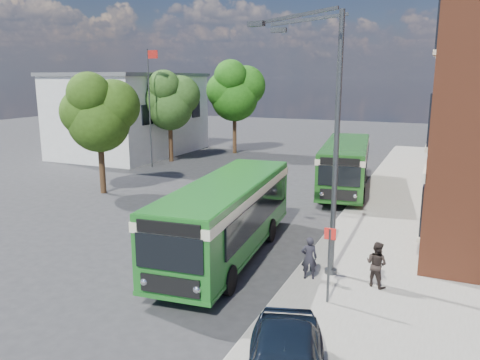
% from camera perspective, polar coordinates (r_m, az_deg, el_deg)
% --- Properties ---
extents(ground, '(120.00, 120.00, 0.00)m').
position_cam_1_polar(ground, '(20.54, -2.11, -7.25)').
color(ground, '#2A2A2D').
rests_on(ground, ground).
extents(pavement, '(6.00, 48.00, 0.15)m').
position_cam_1_polar(pavement, '(26.33, 19.74, -3.39)').
color(pavement, gray).
rests_on(pavement, ground).
extents(kerb_line, '(0.12, 48.00, 0.01)m').
position_cam_1_polar(kerb_line, '(26.69, 13.20, -2.92)').
color(kerb_line, beige).
rests_on(kerb_line, ground).
extents(white_building, '(9.40, 13.40, 7.30)m').
position_cam_1_polar(white_building, '(44.31, -13.13, 7.86)').
color(white_building, silver).
rests_on(white_building, ground).
extents(flagpole, '(0.95, 0.10, 9.00)m').
position_cam_1_polar(flagpole, '(36.95, -10.92, 9.11)').
color(flagpole, '#393C3F').
rests_on(flagpole, ground).
extents(street_lamp, '(2.96, 2.38, 9.00)m').
position_cam_1_polar(street_lamp, '(15.95, 10.40, 4.59)').
color(street_lamp, '#393C3F').
rests_on(street_lamp, ground).
extents(bus_stop_sign, '(0.35, 0.08, 2.52)m').
position_cam_1_polar(bus_stop_sign, '(14.53, 10.80, -9.61)').
color(bus_stop_sign, '#393C3F').
rests_on(bus_stop_sign, ground).
extents(bus_front, '(3.53, 10.27, 3.02)m').
position_cam_1_polar(bus_front, '(18.14, -1.59, -3.84)').
color(bus_front, '#1C641E').
rests_on(bus_front, ground).
extents(bus_rear, '(3.88, 10.43, 3.02)m').
position_cam_1_polar(bus_rear, '(29.53, 12.73, 2.19)').
color(bus_rear, '#1A4F18').
rests_on(bus_rear, ground).
extents(pedestrian_a, '(0.63, 0.52, 1.50)m').
position_cam_1_polar(pedestrian_a, '(16.29, 8.42, -9.36)').
color(pedestrian_a, black).
rests_on(pedestrian_a, pavement).
extents(pedestrian_b, '(0.92, 0.84, 1.54)m').
position_cam_1_polar(pedestrian_b, '(16.19, 16.30, -9.81)').
color(pedestrian_b, black).
rests_on(pedestrian_b, pavement).
extents(tree_left, '(4.29, 4.08, 7.24)m').
position_cam_1_polar(tree_left, '(29.00, -16.85, 7.93)').
color(tree_left, '#3A2415').
rests_on(tree_left, ground).
extents(tree_mid, '(4.46, 4.24, 7.53)m').
position_cam_1_polar(tree_mid, '(39.23, -8.57, 9.62)').
color(tree_mid, '#3A2415').
rests_on(tree_mid, ground).
extents(tree_right, '(5.03, 4.78, 8.49)m').
position_cam_1_polar(tree_right, '(43.15, -0.62, 10.86)').
color(tree_right, '#3A2415').
rests_on(tree_right, ground).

